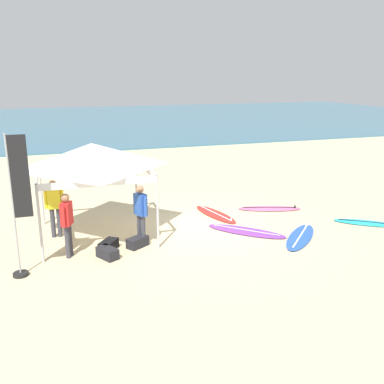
{
  "coord_description": "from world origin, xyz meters",
  "views": [
    {
      "loc": [
        -4.05,
        -12.01,
        4.64
      ],
      "look_at": [
        0.03,
        0.46,
        1.0
      ],
      "focal_mm": 40.12,
      "sensor_mm": 36.0,
      "label": 1
    }
  ],
  "objects_px": {
    "person_blue": "(141,211)",
    "surfboard_red": "(215,214)",
    "surfboard_cyan": "(367,223)",
    "surfboard_pink": "(270,208)",
    "gear_bag_near_tent": "(138,242)",
    "canopy_tent": "(92,156)",
    "person_red": "(67,221)",
    "gear_bag_on_sand": "(107,253)",
    "banner_flag": "(19,212)",
    "surfboard_purple": "(246,231)",
    "person_yellow": "(55,205)",
    "surfboard_blue": "(300,237)",
    "gear_bag_by_pole": "(109,246)"
  },
  "relations": [
    {
      "from": "surfboard_pink",
      "to": "banner_flag",
      "type": "xyz_separation_m",
      "value": [
        -7.97,
        -2.77,
        1.54
      ]
    },
    {
      "from": "banner_flag",
      "to": "gear_bag_by_pole",
      "type": "distance_m",
      "value": 2.67
    },
    {
      "from": "surfboard_blue",
      "to": "surfboard_cyan",
      "type": "bearing_deg",
      "value": 8.49
    },
    {
      "from": "surfboard_red",
      "to": "banner_flag",
      "type": "relative_size",
      "value": 0.66
    },
    {
      "from": "canopy_tent",
      "to": "surfboard_pink",
      "type": "distance_m",
      "value": 6.54
    },
    {
      "from": "gear_bag_near_tent",
      "to": "surfboard_cyan",
      "type": "bearing_deg",
      "value": -3.27
    },
    {
      "from": "person_yellow",
      "to": "canopy_tent",
      "type": "bearing_deg",
      "value": -11.56
    },
    {
      "from": "surfboard_purple",
      "to": "gear_bag_by_pole",
      "type": "distance_m",
      "value": 4.13
    },
    {
      "from": "canopy_tent",
      "to": "person_blue",
      "type": "height_order",
      "value": "canopy_tent"
    },
    {
      "from": "person_yellow",
      "to": "surfboard_blue",
      "type": "bearing_deg",
      "value": -18.9
    },
    {
      "from": "surfboard_blue",
      "to": "person_yellow",
      "type": "relative_size",
      "value": 1.23
    },
    {
      "from": "banner_flag",
      "to": "gear_bag_on_sand",
      "type": "xyz_separation_m",
      "value": [
        1.98,
        0.38,
        -1.43
      ]
    },
    {
      "from": "surfboard_pink",
      "to": "gear_bag_by_pole",
      "type": "distance_m",
      "value": 6.19
    },
    {
      "from": "surfboard_pink",
      "to": "canopy_tent",
      "type": "bearing_deg",
      "value": -174.08
    },
    {
      "from": "canopy_tent",
      "to": "banner_flag",
      "type": "height_order",
      "value": "banner_flag"
    },
    {
      "from": "surfboard_blue",
      "to": "banner_flag",
      "type": "distance_m",
      "value": 7.68
    },
    {
      "from": "surfboard_blue",
      "to": "gear_bag_on_sand",
      "type": "distance_m",
      "value": 5.56
    },
    {
      "from": "person_red",
      "to": "gear_bag_by_pole",
      "type": "xyz_separation_m",
      "value": [
        1.02,
        0.07,
        -0.85
      ]
    },
    {
      "from": "surfboard_red",
      "to": "surfboard_purple",
      "type": "bearing_deg",
      "value": -80.72
    },
    {
      "from": "canopy_tent",
      "to": "surfboard_blue",
      "type": "relative_size",
      "value": 1.48
    },
    {
      "from": "surfboard_cyan",
      "to": "gear_bag_near_tent",
      "type": "height_order",
      "value": "gear_bag_near_tent"
    },
    {
      "from": "person_blue",
      "to": "gear_bag_by_pole",
      "type": "xyz_separation_m",
      "value": [
        -0.94,
        -0.13,
        -0.85
      ]
    },
    {
      "from": "surfboard_cyan",
      "to": "banner_flag",
      "type": "xyz_separation_m",
      "value": [
        -10.19,
        -0.46,
        1.54
      ]
    },
    {
      "from": "person_red",
      "to": "gear_bag_on_sand",
      "type": "relative_size",
      "value": 2.85
    },
    {
      "from": "surfboard_cyan",
      "to": "person_blue",
      "type": "height_order",
      "value": "person_blue"
    },
    {
      "from": "person_red",
      "to": "gear_bag_by_pole",
      "type": "distance_m",
      "value": 1.33
    },
    {
      "from": "person_yellow",
      "to": "gear_bag_by_pole",
      "type": "relative_size",
      "value": 2.85
    },
    {
      "from": "person_blue",
      "to": "surfboard_red",
      "type": "bearing_deg",
      "value": 31.29
    },
    {
      "from": "canopy_tent",
      "to": "surfboard_cyan",
      "type": "height_order",
      "value": "canopy_tent"
    },
    {
      "from": "surfboard_blue",
      "to": "person_yellow",
      "type": "distance_m",
      "value": 7.21
    },
    {
      "from": "surfboard_pink",
      "to": "banner_flag",
      "type": "distance_m",
      "value": 8.57
    },
    {
      "from": "surfboard_pink",
      "to": "person_blue",
      "type": "xyz_separation_m",
      "value": [
        -4.95,
        -1.76,
        0.95
      ]
    },
    {
      "from": "person_yellow",
      "to": "surfboard_purple",
      "type": "bearing_deg",
      "value": -14.38
    },
    {
      "from": "surfboard_red",
      "to": "surfboard_blue",
      "type": "bearing_deg",
      "value": -59.26
    },
    {
      "from": "person_yellow",
      "to": "person_blue",
      "type": "bearing_deg",
      "value": -31.32
    },
    {
      "from": "person_blue",
      "to": "gear_bag_near_tent",
      "type": "relative_size",
      "value": 2.85
    },
    {
      "from": "surfboard_pink",
      "to": "gear_bag_near_tent",
      "type": "xyz_separation_m",
      "value": [
        -5.1,
        -1.9,
        0.1
      ]
    },
    {
      "from": "surfboard_purple",
      "to": "surfboard_red",
      "type": "bearing_deg",
      "value": 99.28
    },
    {
      "from": "surfboard_cyan",
      "to": "surfboard_purple",
      "type": "height_order",
      "value": "same"
    },
    {
      "from": "surfboard_cyan",
      "to": "banner_flag",
      "type": "bearing_deg",
      "value": -177.44
    },
    {
      "from": "banner_flag",
      "to": "gear_bag_near_tent",
      "type": "height_order",
      "value": "banner_flag"
    },
    {
      "from": "surfboard_purple",
      "to": "person_blue",
      "type": "height_order",
      "value": "person_blue"
    },
    {
      "from": "surfboard_purple",
      "to": "person_yellow",
      "type": "distance_m",
      "value": 5.7
    },
    {
      "from": "canopy_tent",
      "to": "surfboard_purple",
      "type": "height_order",
      "value": "canopy_tent"
    },
    {
      "from": "canopy_tent",
      "to": "surfboard_pink",
      "type": "height_order",
      "value": "canopy_tent"
    },
    {
      "from": "gear_bag_by_pole",
      "to": "person_red",
      "type": "bearing_deg",
      "value": -175.82
    },
    {
      "from": "surfboard_blue",
      "to": "person_yellow",
      "type": "height_order",
      "value": "person_yellow"
    },
    {
      "from": "surfboard_red",
      "to": "surfboard_cyan",
      "type": "bearing_deg",
      "value": -28.4
    },
    {
      "from": "surfboard_cyan",
      "to": "banner_flag",
      "type": "relative_size",
      "value": 0.57
    },
    {
      "from": "canopy_tent",
      "to": "person_red",
      "type": "height_order",
      "value": "canopy_tent"
    }
  ]
}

